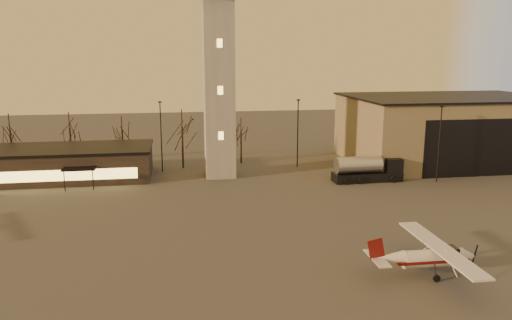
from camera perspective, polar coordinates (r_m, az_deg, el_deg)
The scene contains 8 objects.
ground at distance 41.35m, azimuth -0.21°, elevation -11.67°, with size 220.00×220.00×0.00m, color #3E3C39.
control_tower at distance 67.66m, azimuth -4.31°, elevation 11.72°, with size 6.80×6.80×32.60m.
hangar at distance 83.58m, azimuth 21.00°, elevation 3.32°, with size 30.60×20.60×10.30m.
terminal at distance 72.66m, azimuth -21.82°, elevation -0.35°, with size 25.40×12.20×4.30m.
light_poles at distance 69.61m, azimuth -3.83°, elevation 2.71°, with size 58.50×12.25×10.14m.
tree_row at distance 77.68m, azimuth -14.94°, elevation 3.69°, with size 37.20×9.20×8.80m.
cessna_front at distance 41.33m, azimuth 19.74°, elevation -10.78°, with size 9.15×11.57×3.20m.
fuel_truck at distance 68.03m, azimuth 12.57°, elevation -1.26°, with size 9.25×3.15×3.41m.
Camera 1 is at (-5.96, -37.40, 16.58)m, focal length 35.00 mm.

